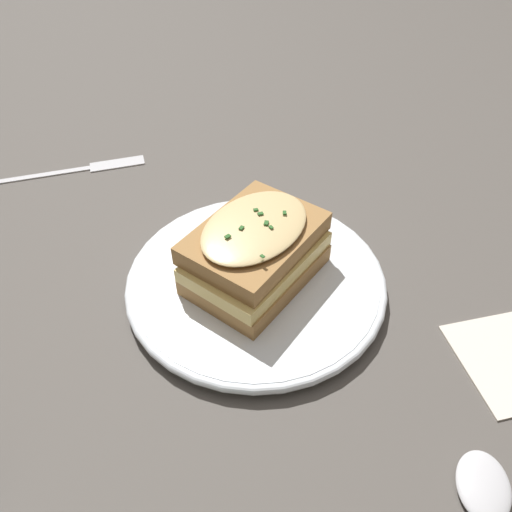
# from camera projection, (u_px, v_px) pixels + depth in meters

# --- Properties ---
(ground_plane) EXTENTS (2.40, 2.40, 0.00)m
(ground_plane) POSITION_uv_depth(u_px,v_px,m) (277.00, 290.00, 0.52)
(ground_plane) COLOR #514C47
(dinner_plate) EXTENTS (0.27, 0.27, 0.02)m
(dinner_plate) POSITION_uv_depth(u_px,v_px,m) (256.00, 281.00, 0.52)
(dinner_plate) COLOR white
(dinner_plate) RESTS_ON ground_plane
(sandwich) EXTENTS (0.17, 0.16, 0.07)m
(sandwich) POSITION_uv_depth(u_px,v_px,m) (255.00, 251.00, 0.50)
(sandwich) COLOR #A37542
(sandwich) RESTS_ON dinner_plate
(fork) EXTENTS (0.20, 0.03, 0.00)m
(fork) POSITION_uv_depth(u_px,v_px,m) (90.00, 167.00, 0.69)
(fork) COLOR silver
(fork) RESTS_ON ground_plane
(spoon) EXTENTS (0.11, 0.15, 0.01)m
(spoon) POSITION_uv_depth(u_px,v_px,m) (484.00, 499.00, 0.37)
(spoon) COLOR silver
(spoon) RESTS_ON ground_plane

